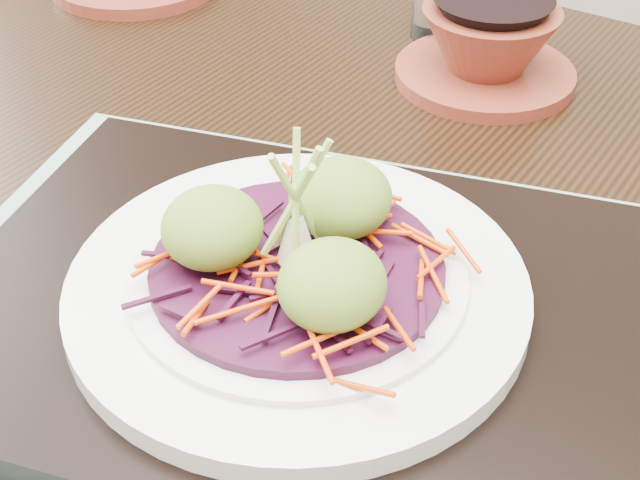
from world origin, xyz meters
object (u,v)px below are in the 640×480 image
Objects in this scene: dining_table at (351,347)px; serving_tray at (298,309)px; terracotta_bowl_set at (487,49)px; white_plate at (298,286)px.

dining_table is 3.29× the size of serving_tray.
dining_table is 6.70× the size of terracotta_bowl_set.
white_plate reaches higher than serving_tray.
white_plate is (0.00, 0.00, 0.02)m from serving_tray.
dining_table is at bearing 85.36° from serving_tray.
serving_tray is 0.32m from terracotta_bowl_set.
terracotta_bowl_set reaches higher than white_plate.
serving_tray is 0.02m from white_plate.
serving_tray is (0.02, -0.09, 0.11)m from dining_table.
dining_table is 0.26m from terracotta_bowl_set.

